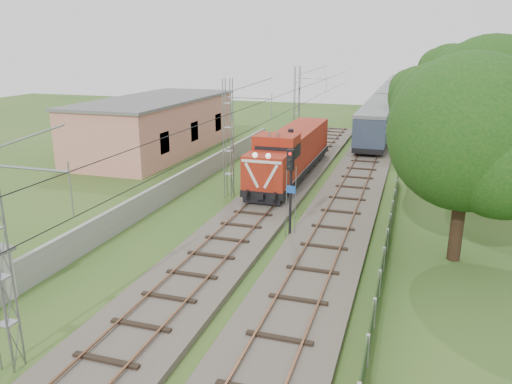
% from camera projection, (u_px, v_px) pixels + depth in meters
% --- Properties ---
extents(ground, '(140.00, 140.00, 0.00)m').
position_uv_depth(ground, '(198.00, 275.00, 22.76)').
color(ground, '#315821').
rests_on(ground, ground).
extents(track_main, '(4.20, 70.00, 0.45)m').
position_uv_depth(track_main, '(247.00, 222.00, 29.10)').
color(track_main, '#6B6054').
rests_on(track_main, ground).
extents(track_side, '(4.20, 80.00, 0.45)m').
position_uv_depth(track_side, '(359.00, 175.00, 39.51)').
color(track_side, '#6B6054').
rests_on(track_side, ground).
extents(catenary, '(3.31, 70.00, 8.00)m').
position_uv_depth(catenary, '(229.00, 139.00, 33.42)').
color(catenary, gray).
rests_on(catenary, ground).
extents(boundary_wall, '(0.25, 40.00, 1.50)m').
position_uv_depth(boundary_wall, '(183.00, 182.00, 35.40)').
color(boundary_wall, '#9E9E99').
rests_on(boundary_wall, ground).
extents(station_building, '(8.40, 20.40, 5.22)m').
position_uv_depth(station_building, '(157.00, 125.00, 48.30)').
color(station_building, tan).
rests_on(station_building, ground).
extents(fence, '(0.12, 32.00, 1.20)m').
position_uv_depth(fence, '(383.00, 259.00, 22.99)').
color(fence, black).
rests_on(fence, ground).
extents(locomotive, '(2.85, 16.28, 4.13)m').
position_uv_depth(locomotive, '(292.00, 152.00, 38.36)').
color(locomotive, black).
rests_on(locomotive, ground).
extents(coach_rake, '(2.96, 66.00, 3.42)m').
position_uv_depth(coach_rake, '(390.00, 98.00, 74.39)').
color(coach_rake, black).
rests_on(coach_rake, ground).
extents(signal_post, '(0.54, 0.43, 4.99)m').
position_uv_depth(signal_post, '(291.00, 178.00, 26.09)').
color(signal_post, black).
rests_on(signal_post, ground).
extents(tree_a, '(7.65, 7.29, 9.92)m').
position_uv_depth(tree_a, '(470.00, 134.00, 22.67)').
color(tree_a, '#342015').
rests_on(tree_a, ground).
extents(tree_b, '(8.34, 7.94, 10.81)m').
position_uv_depth(tree_b, '(490.00, 99.00, 32.06)').
color(tree_b, '#342015').
rests_on(tree_b, ground).
extents(tree_c, '(6.32, 6.02, 8.19)m').
position_uv_depth(tree_c, '(420.00, 97.00, 49.08)').
color(tree_c, '#342015').
rests_on(tree_c, ground).
extents(tree_d, '(7.92, 7.54, 10.26)m').
position_uv_depth(tree_d, '(451.00, 77.00, 58.79)').
color(tree_d, '#342015').
rests_on(tree_d, ground).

